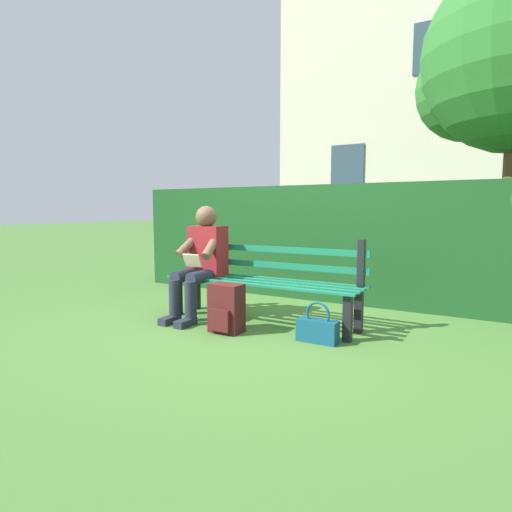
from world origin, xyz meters
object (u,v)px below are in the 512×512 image
(backpack, at_px, (226,309))
(person_seated, at_px, (201,259))
(park_bench, at_px, (264,280))
(handbag, at_px, (318,329))

(backpack, bearing_deg, person_seated, -31.86)
(park_bench, height_order, backpack, park_bench)
(backpack, bearing_deg, park_bench, -103.19)
(handbag, bearing_deg, backpack, 9.72)
(person_seated, height_order, backpack, person_seated)
(handbag, bearing_deg, person_seated, -8.07)
(park_bench, bearing_deg, backpack, 76.81)
(park_bench, xyz_separation_m, handbag, (-0.72, 0.36, -0.31))
(park_bench, xyz_separation_m, person_seated, (0.66, 0.16, 0.19))
(backpack, relative_size, handbag, 1.28)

